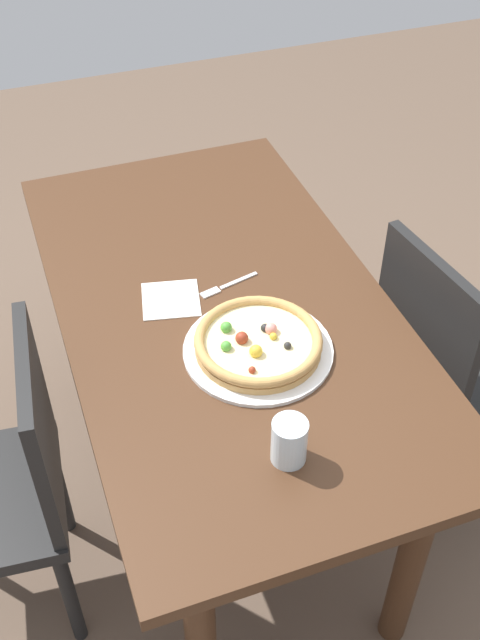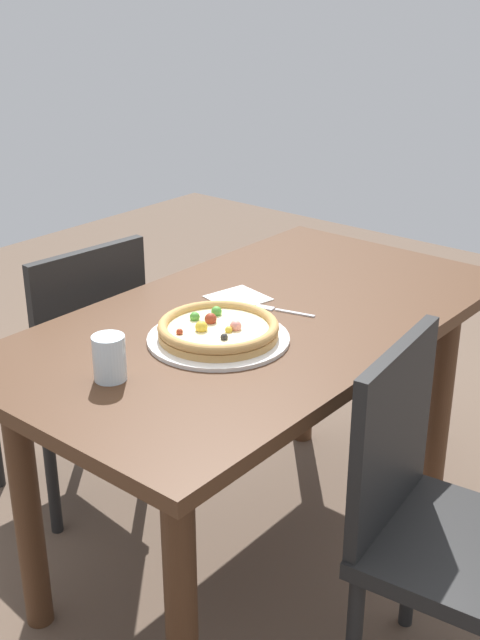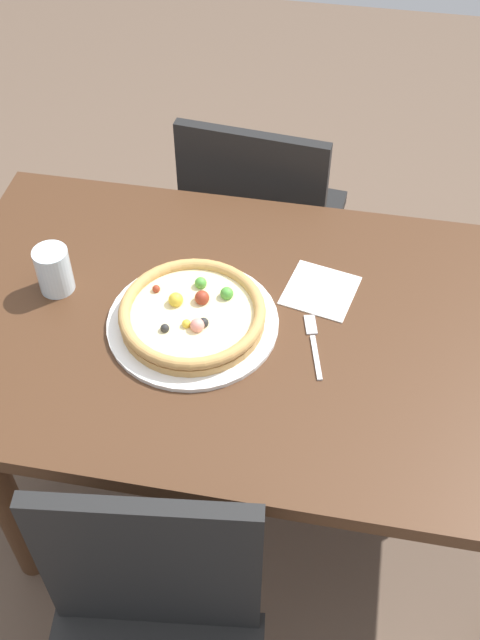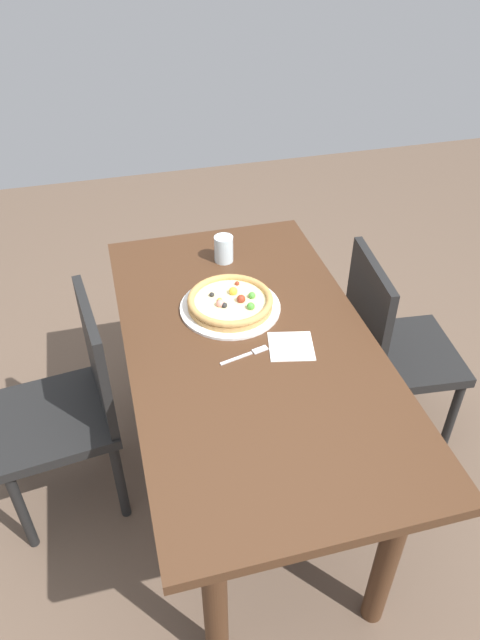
{
  "view_description": "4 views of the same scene",
  "coord_description": "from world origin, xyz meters",
  "px_view_note": "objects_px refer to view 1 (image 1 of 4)",
  "views": [
    {
      "loc": [
        -1.35,
        0.44,
        1.98
      ],
      "look_at": [
        -0.09,
        -0.01,
        0.77
      ],
      "focal_mm": 42.94,
      "sensor_mm": 36.0,
      "label": 1
    },
    {
      "loc": [
        -1.52,
        -1.19,
        1.56
      ],
      "look_at": [
        -0.09,
        -0.01,
        0.77
      ],
      "focal_mm": 45.35,
      "sensor_mm": 36.0,
      "label": 2
    },
    {
      "loc": [
        0.09,
        -1.01,
        1.89
      ],
      "look_at": [
        -0.09,
        -0.01,
        0.77
      ],
      "focal_mm": 42.91,
      "sensor_mm": 36.0,
      "label": 3
    },
    {
      "loc": [
        1.36,
        -0.39,
        1.96
      ],
      "look_at": [
        -0.09,
        -0.01,
        0.77
      ],
      "focal_mm": 32.75,
      "sensor_mm": 36.0,
      "label": 4
    }
  ],
  "objects_px": {
    "dining_table": "(224,335)",
    "plate": "(258,350)",
    "chair_far": "(3,485)",
    "fork": "(225,287)",
    "napkin": "(171,299)",
    "pizza": "(258,342)",
    "drinking_glass": "(289,441)",
    "chair_near": "(449,362)"
  },
  "relations": [
    {
      "from": "plate",
      "to": "napkin",
      "type": "distance_m",
      "value": 0.28
    },
    {
      "from": "chair_near",
      "to": "pizza",
      "type": "distance_m",
      "value": 0.66
    },
    {
      "from": "napkin",
      "to": "dining_table",
      "type": "bearing_deg",
      "value": -114.18
    },
    {
      "from": "pizza",
      "to": "drinking_glass",
      "type": "relative_size",
      "value": 2.86
    },
    {
      "from": "chair_far",
      "to": "pizza",
      "type": "xyz_separation_m",
      "value": [
        -0.04,
        -0.63,
        0.31
      ]
    },
    {
      "from": "plate",
      "to": "fork",
      "type": "relative_size",
      "value": 2.1
    },
    {
      "from": "dining_table",
      "to": "drinking_glass",
      "type": "distance_m",
      "value": 0.52
    },
    {
      "from": "dining_table",
      "to": "napkin",
      "type": "bearing_deg",
      "value": 65.82
    },
    {
      "from": "dining_table",
      "to": "plate",
      "type": "distance_m",
      "value": 0.22
    },
    {
      "from": "chair_far",
      "to": "fork",
      "type": "distance_m",
      "value": 0.72
    },
    {
      "from": "dining_table",
      "to": "chair_near",
      "type": "xyz_separation_m",
      "value": [
        -0.15,
        -0.61,
        -0.16
      ]
    },
    {
      "from": "chair_far",
      "to": "plate",
      "type": "bearing_deg",
      "value": -88.39
    },
    {
      "from": "dining_table",
      "to": "plate",
      "type": "height_order",
      "value": "plate"
    },
    {
      "from": "pizza",
      "to": "napkin",
      "type": "distance_m",
      "value": 0.28
    },
    {
      "from": "chair_far",
      "to": "dining_table",
      "type": "bearing_deg",
      "value": -70.99
    },
    {
      "from": "plate",
      "to": "drinking_glass",
      "type": "relative_size",
      "value": 3.37
    },
    {
      "from": "pizza",
      "to": "napkin",
      "type": "height_order",
      "value": "pizza"
    },
    {
      "from": "drinking_glass",
      "to": "chair_near",
      "type": "bearing_deg",
      "value": -61.69
    },
    {
      "from": "chair_far",
      "to": "drinking_glass",
      "type": "distance_m",
      "value": 0.75
    },
    {
      "from": "dining_table",
      "to": "drinking_glass",
      "type": "xyz_separation_m",
      "value": [
        -0.49,
        0.03,
        0.16
      ]
    },
    {
      "from": "fork",
      "to": "dining_table",
      "type": "bearing_deg",
      "value": 53.78
    },
    {
      "from": "chair_far",
      "to": "drinking_glass",
      "type": "relative_size",
      "value": 8.42
    },
    {
      "from": "drinking_glass",
      "to": "chair_far",
      "type": "bearing_deg",
      "value": 59.21
    },
    {
      "from": "chair_far",
      "to": "fork",
      "type": "relative_size",
      "value": 5.25
    },
    {
      "from": "pizza",
      "to": "napkin",
      "type": "xyz_separation_m",
      "value": [
        0.24,
        0.14,
        -0.03
      ]
    },
    {
      "from": "napkin",
      "to": "pizza",
      "type": "bearing_deg",
      "value": -150.23
    },
    {
      "from": "dining_table",
      "to": "pizza",
      "type": "xyz_separation_m",
      "value": [
        -0.19,
        -0.02,
        0.14
      ]
    },
    {
      "from": "dining_table",
      "to": "pizza",
      "type": "height_order",
      "value": "pizza"
    },
    {
      "from": "pizza",
      "to": "napkin",
      "type": "bearing_deg",
      "value": 29.77
    },
    {
      "from": "chair_near",
      "to": "pizza",
      "type": "xyz_separation_m",
      "value": [
        -0.04,
        0.59,
        0.31
      ]
    },
    {
      "from": "drinking_glass",
      "to": "napkin",
      "type": "relative_size",
      "value": 0.73
    },
    {
      "from": "dining_table",
      "to": "fork",
      "type": "xyz_separation_m",
      "value": [
        0.05,
        -0.02,
        0.11
      ]
    },
    {
      "from": "chair_far",
      "to": "fork",
      "type": "xyz_separation_m",
      "value": [
        0.2,
        -0.63,
        0.28
      ]
    },
    {
      "from": "drinking_glass",
      "to": "napkin",
      "type": "height_order",
      "value": "drinking_glass"
    },
    {
      "from": "plate",
      "to": "pizza",
      "type": "height_order",
      "value": "pizza"
    },
    {
      "from": "chair_near",
      "to": "napkin",
      "type": "relative_size",
      "value": 6.15
    },
    {
      "from": "drinking_glass",
      "to": "dining_table",
      "type": "bearing_deg",
      "value": -3.45
    },
    {
      "from": "plate",
      "to": "fork",
      "type": "height_order",
      "value": "plate"
    },
    {
      "from": "napkin",
      "to": "plate",
      "type": "bearing_deg",
      "value": -150.15
    },
    {
      "from": "chair_near",
      "to": "chair_far",
      "type": "bearing_deg",
      "value": -96.94
    },
    {
      "from": "pizza",
      "to": "drinking_glass",
      "type": "height_order",
      "value": "drinking_glass"
    },
    {
      "from": "chair_far",
      "to": "plate",
      "type": "xyz_separation_m",
      "value": [
        -0.04,
        -0.63,
        0.28
      ]
    }
  ]
}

